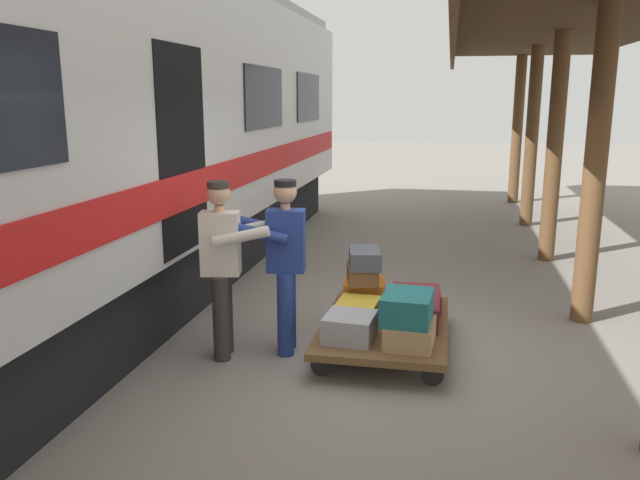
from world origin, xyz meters
TOP-DOWN VIEW (x-y plane):
  - ground_plane at (0.00, 0.00)m, footprint 60.00×60.00m
  - train_car at (3.67, 0.00)m, footprint 3.02×16.23m
  - luggage_cart at (0.18, -0.15)m, footprint 1.23×1.89m
  - suitcase_orange_carryall at (0.46, -0.67)m, footprint 0.46×0.50m
  - suitcase_burgundy_valise at (-0.09, -0.67)m, footprint 0.54×0.54m
  - suitcase_tan_vintage at (-0.09, 0.37)m, footprint 0.46×0.58m
  - suitcase_yellow_case at (0.46, -0.15)m, footprint 0.42×0.49m
  - suitcase_gray_aluminum at (0.46, 0.37)m, footprint 0.48×0.49m
  - suitcase_maroon_trunk at (-0.09, -0.15)m, footprint 0.50×0.56m
  - suitcase_brown_leather at (0.48, -0.64)m, footprint 0.41×0.58m
  - suitcase_slate_roller at (0.46, -0.62)m, footprint 0.41×0.57m
  - suitcase_teal_softside at (-0.06, 0.36)m, footprint 0.46×0.57m
  - porter_in_overalls at (1.14, 0.11)m, footprint 0.70×0.48m
  - porter_by_door at (1.68, 0.34)m, footprint 0.71×0.51m

SIDE VIEW (x-z plane):
  - ground_plane at x=0.00m, z-range 0.00..0.00m
  - luggage_cart at x=0.18m, z-range 0.09..0.37m
  - suitcase_burgundy_valise at x=-0.09m, z-range 0.27..0.48m
  - suitcase_yellow_case at x=0.46m, z-range 0.27..0.48m
  - suitcase_tan_vintage at x=-0.09m, z-range 0.27..0.49m
  - suitcase_gray_aluminum at x=0.46m, z-range 0.27..0.51m
  - suitcase_maroon_trunk at x=-0.09m, z-range 0.27..0.51m
  - suitcase_orange_carryall at x=0.46m, z-range 0.27..0.54m
  - suitcase_teal_softside at x=-0.06m, z-range 0.49..0.74m
  - suitcase_brown_leather at x=0.48m, z-range 0.54..0.71m
  - suitcase_slate_roller at x=0.46m, z-range 0.71..0.89m
  - porter_in_overalls at x=1.14m, z-range 0.07..1.78m
  - porter_by_door at x=1.68m, z-range 0.07..1.78m
  - train_car at x=3.67m, z-range 0.06..4.06m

